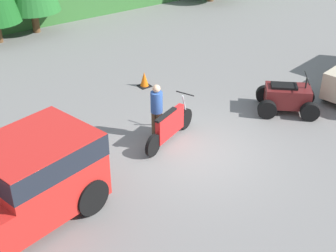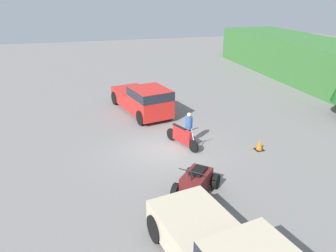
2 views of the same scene
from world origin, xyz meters
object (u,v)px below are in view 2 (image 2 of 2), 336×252
(rider_person, at_px, (189,127))
(traffic_cone, at_px, (260,145))
(pickup_truck_red, at_px, (144,99))
(quad_atv, at_px, (196,182))
(dirt_bike, at_px, (182,137))

(rider_person, distance_m, traffic_cone, 3.60)
(pickup_truck_red, xyz_separation_m, traffic_cone, (6.57, 4.46, -0.75))
(quad_atv, distance_m, traffic_cone, 5.06)
(dirt_bike, height_order, quad_atv, quad_atv)
(rider_person, xyz_separation_m, traffic_cone, (1.64, 3.14, -0.66))
(dirt_bike, bearing_deg, rider_person, 90.38)
(traffic_cone, bearing_deg, quad_atv, -58.10)
(dirt_bike, distance_m, rider_person, 0.61)
(pickup_truck_red, xyz_separation_m, dirt_bike, (5.10, 0.90, -0.50))
(pickup_truck_red, relative_size, traffic_cone, 10.58)
(pickup_truck_red, height_order, traffic_cone, pickup_truck_red)
(dirt_bike, xyz_separation_m, rider_person, (-0.17, 0.42, 0.41))
(rider_person, height_order, traffic_cone, rider_person)
(pickup_truck_red, distance_m, rider_person, 5.10)
(pickup_truck_red, xyz_separation_m, rider_person, (4.93, 1.32, -0.09))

